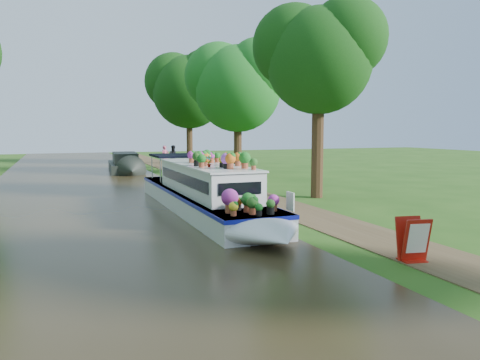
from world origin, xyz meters
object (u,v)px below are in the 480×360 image
Objects in this scene: plant_boat at (206,191)px; pedestrian_dark at (174,157)px; second_boat at (125,164)px; pedestrian_pink at (165,156)px; sandwich_board at (413,241)px.

pedestrian_dark is (3.67, 20.63, 0.10)m from plant_boat.
plant_boat reaches higher than second_boat.
pedestrian_pink is (3.72, 3.36, 0.34)m from second_boat.
sandwich_board is 0.57× the size of pedestrian_dark.
second_boat is 7.16× the size of sandwich_board.
plant_boat is at bearing -84.38° from second_boat.
sandwich_board is 0.59× the size of pedestrian_pink.
second_boat is 26.63m from sandwich_board.
pedestrian_dark is at bearing 98.99° from sandwich_board.
plant_boat is at bearing 119.82° from sandwich_board.
sandwich_board is (3.20, -26.44, -0.08)m from second_boat.
pedestrian_pink is at bearing 115.01° from pedestrian_dark.
plant_boat reaches higher than pedestrian_pink.
second_boat is 5.03m from pedestrian_pink.
second_boat is 4.08× the size of pedestrian_dark.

